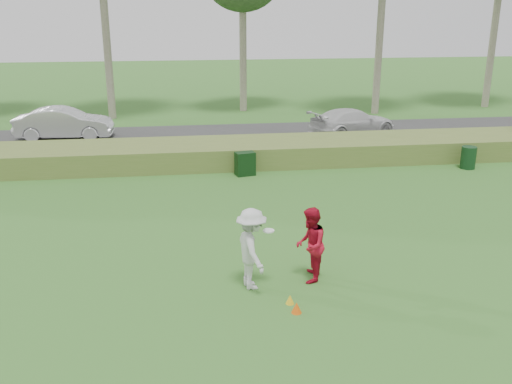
{
  "coord_description": "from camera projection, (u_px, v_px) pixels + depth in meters",
  "views": [
    {
      "loc": [
        -2.11,
        -11.38,
        6.41
      ],
      "look_at": [
        0.0,
        4.0,
        1.3
      ],
      "focal_mm": 40.0,
      "sensor_mm": 36.0,
      "label": 1
    }
  ],
  "objects": [
    {
      "name": "player_white",
      "position": [
        252.0,
        249.0,
        13.31
      ],
      "size": [
        1.01,
        1.38,
        1.97
      ],
      "rotation": [
        0.0,
        0.0,
        1.75
      ],
      "color": "silver",
      "rests_on": "ground"
    },
    {
      "name": "utility_cabinet",
      "position": [
        245.0,
        164.0,
        22.4
      ],
      "size": [
        0.83,
        0.63,
        0.93
      ],
      "primitive_type": "cube",
      "rotation": [
        0.0,
        0.0,
        0.24
      ],
      "color": "black",
      "rests_on": "ground"
    },
    {
      "name": "reed_strip",
      "position": [
        230.0,
        153.0,
        24.14
      ],
      "size": [
        80.0,
        3.0,
        0.9
      ],
      "primitive_type": "cube",
      "color": "#51692A",
      "rests_on": "ground"
    },
    {
      "name": "cone_yellow",
      "position": [
        290.0,
        299.0,
        12.81
      ],
      "size": [
        0.2,
        0.2,
        0.22
      ],
      "primitive_type": "cone",
      "color": "gold",
      "rests_on": "ground"
    },
    {
      "name": "car_right",
      "position": [
        353.0,
        122.0,
        29.04
      ],
      "size": [
        4.98,
        3.29,
        1.34
      ],
      "primitive_type": "imported",
      "rotation": [
        0.0,
        0.0,
        1.9
      ],
      "color": "silver",
      "rests_on": "park_road"
    },
    {
      "name": "cone_orange",
      "position": [
        297.0,
        308.0,
        12.43
      ],
      "size": [
        0.23,
        0.23,
        0.25
      ],
      "primitive_type": "cone",
      "color": "#E3540B",
      "rests_on": "ground"
    },
    {
      "name": "car_mid",
      "position": [
        64.0,
        123.0,
        28.2
      ],
      "size": [
        4.74,
        1.79,
        1.55
      ],
      "primitive_type": "imported",
      "rotation": [
        0.0,
        0.0,
        1.54
      ],
      "color": "silver",
      "rests_on": "park_road"
    },
    {
      "name": "ground",
      "position": [
        280.0,
        300.0,
        12.99
      ],
      "size": [
        120.0,
        120.0,
        0.0
      ],
      "primitive_type": "plane",
      "color": "#2A6220",
      "rests_on": "ground"
    },
    {
      "name": "player_red",
      "position": [
        310.0,
        245.0,
        13.67
      ],
      "size": [
        0.94,
        1.07,
        1.85
      ],
      "primitive_type": "imported",
      "rotation": [
        0.0,
        0.0,
        -1.88
      ],
      "color": "#AD0E24",
      "rests_on": "ground"
    },
    {
      "name": "park_road",
      "position": [
        221.0,
        137.0,
        28.98
      ],
      "size": [
        80.0,
        6.0,
        0.06
      ],
      "primitive_type": "cube",
      "color": "#2D2D2D",
      "rests_on": "ground"
    },
    {
      "name": "trash_bin",
      "position": [
        468.0,
        158.0,
        23.35
      ],
      "size": [
        0.67,
        0.67,
        0.91
      ],
      "primitive_type": "cylinder",
      "rotation": [
        0.0,
        0.0,
        -0.11
      ],
      "color": "black",
      "rests_on": "ground"
    }
  ]
}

